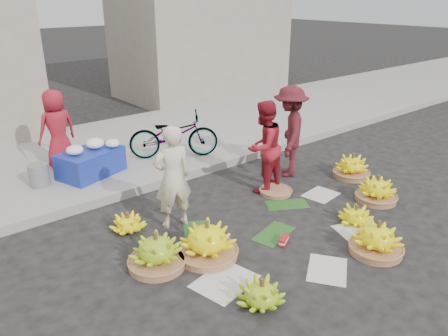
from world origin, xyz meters
TOP-DOWN VIEW (x-y plane):
  - ground at (0.00, 0.00)m, footprint 80.00×80.00m
  - curb at (0.00, 2.20)m, footprint 40.00×0.25m
  - sidewalk at (0.00, 4.30)m, footprint 40.00×4.00m
  - building_right at (4.50, 7.70)m, footprint 5.00×3.00m
  - newspaper_scatter at (0.00, -0.80)m, footprint 3.20×1.80m
  - banana_leaves at (-0.10, 0.20)m, footprint 2.00×1.00m
  - banana_bunch_0 at (-1.14, -0.06)m, footprint 0.76×0.76m
  - banana_bunch_1 at (-1.25, -1.15)m, footprint 0.52×0.52m
  - banana_bunch_2 at (0.58, -1.35)m, footprint 0.67×0.67m
  - banana_bunch_3 at (1.04, -0.72)m, footprint 0.57×0.57m
  - banana_bunch_4 at (1.91, -0.49)m, footprint 0.64×0.64m
  - banana_bunch_5 at (2.43, 0.35)m, footprint 0.69×0.69m
  - banana_bunch_6 at (-1.74, 0.15)m, footprint 0.69×0.69m
  - banana_bunch_7 at (-1.61, 1.14)m, footprint 0.57×0.57m
  - basket_spare at (0.86, 0.72)m, footprint 0.66×0.66m
  - incense_stack at (-0.17, -0.46)m, footprint 0.23×0.17m
  - vendor_cream at (-1.02, 0.88)m, footprint 0.60×0.46m
  - vendor_red at (0.79, 0.97)m, footprint 0.84×0.71m
  - man_striped at (1.62, 1.16)m, footprint 1.18×1.16m
  - flower_table at (-1.27, 3.12)m, footprint 1.21×0.96m
  - grey_bucket at (-2.13, 3.21)m, footprint 0.33×0.33m
  - flower_vendor at (-1.52, 3.90)m, footprint 0.74×0.54m
  - bicycle at (0.35, 2.97)m, footprint 1.35×1.76m

SIDE VIEW (x-z plane):
  - ground at x=0.00m, z-range 0.00..0.00m
  - newspaper_scatter at x=0.00m, z-range 0.00..0.01m
  - banana_leaves at x=-0.10m, z-range 0.00..0.01m
  - basket_spare at x=0.86m, z-range 0.00..0.06m
  - incense_stack at x=-0.17m, z-range 0.01..0.10m
  - sidewalk at x=0.00m, z-range 0.00..0.12m
  - curb at x=0.00m, z-range 0.00..0.15m
  - banana_bunch_7 at x=-1.61m, z-range -0.02..0.26m
  - banana_bunch_3 at x=1.04m, z-range -0.02..0.27m
  - banana_bunch_1 at x=-1.25m, z-range -0.02..0.30m
  - banana_bunch_4 at x=1.91m, z-range -0.03..0.41m
  - banana_bunch_5 at x=2.43m, z-range -0.03..0.41m
  - banana_bunch_2 at x=0.58m, z-range -0.03..0.42m
  - banana_bunch_6 at x=-1.74m, z-range -0.03..0.44m
  - banana_bunch_0 at x=-1.14m, z-range -0.03..0.48m
  - grey_bucket at x=-2.13m, z-range 0.12..0.49m
  - flower_table at x=-1.27m, z-range 0.07..0.68m
  - bicycle at x=0.35m, z-range 0.12..1.01m
  - vendor_cream at x=-1.02m, z-range 0.00..1.48m
  - vendor_red at x=0.79m, z-range 0.00..1.52m
  - man_striped at x=1.62m, z-range 0.00..1.63m
  - flower_vendor at x=-1.52m, z-range 0.12..1.53m
  - building_right at x=4.50m, z-range 0.00..5.00m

